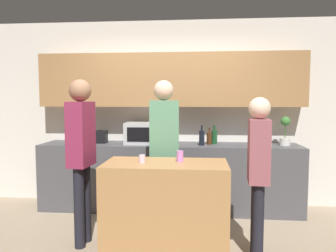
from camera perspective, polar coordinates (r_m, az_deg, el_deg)
The scene contains 14 objects.
back_wall at distance 4.81m, azimuth 0.50°, elevation 4.48°, with size 6.40×0.40×2.70m.
back_counter at distance 4.67m, azimuth 0.20°, elevation -8.81°, with size 3.60×0.62×0.93m.
kitchen_island at distance 3.43m, azimuth -0.40°, elevation -13.95°, with size 1.24×0.63×0.92m.
microwave at distance 4.63m, azimuth -4.16°, elevation -1.23°, with size 0.52×0.39×0.30m.
toaster at distance 4.80m, azimuth -12.16°, elevation -1.83°, with size 0.26×0.16×0.18m.
potted_plant at distance 4.71m, azimuth 19.72°, elevation -0.80°, with size 0.14×0.14×0.40m.
bottle_0 at distance 4.47m, azimuth 5.90°, elevation -2.03°, with size 0.07×0.07×0.27m.
bottle_1 at distance 4.58m, azimuth 7.20°, elevation -2.09°, with size 0.07×0.07×0.23m.
bottle_2 at distance 4.64m, azimuth 8.06°, elevation -1.86°, with size 0.08×0.08×0.26m.
cup_0 at distance 3.36m, azimuth 2.11°, elevation -5.28°, with size 0.07×0.07×0.11m.
cup_1 at distance 3.30m, azimuth -4.55°, elevation -5.72°, with size 0.07×0.07×0.08m.
person_left at distance 3.56m, azimuth -14.87°, elevation -3.48°, with size 0.23×0.35×1.76m.
person_center at distance 3.86m, azimuth -0.81°, elevation -2.55°, with size 0.36×0.24×1.77m.
person_right at distance 3.27m, azimuth 15.46°, elevation -6.52°, with size 0.22×0.36×1.58m.
Camera 1 is at (0.41, -3.14, 1.56)m, focal length 35.00 mm.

